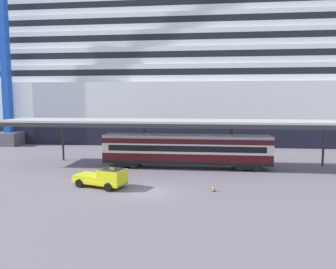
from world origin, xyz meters
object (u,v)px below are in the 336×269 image
at_px(cruise_ship, 271,75).
at_px(traffic_cone_mid, 118,172).
at_px(train_carriage, 186,150).
at_px(service_truck, 104,177).
at_px(dockside_crane, 9,51).
at_px(traffic_cone_near, 214,188).

height_order(cruise_ship, traffic_cone_mid, cruise_ship).
xyz_separation_m(cruise_ship, traffic_cone_mid, (-23.87, -36.89, -13.28)).
xyz_separation_m(cruise_ship, train_carriage, (-16.47, -32.13, -11.33)).
relative_size(cruise_ship, traffic_cone_mid, 227.01).
height_order(cruise_ship, service_truck, cruise_ship).
relative_size(traffic_cone_mid, dockside_crane, 0.01).
distance_m(traffic_cone_near, dockside_crane, 47.23).
bearing_deg(dockside_crane, train_carriage, -26.09).
bearing_deg(service_truck, cruise_ship, 60.16).
height_order(cruise_ship, traffic_cone_near, cruise_ship).
xyz_separation_m(cruise_ship, traffic_cone_near, (-13.45, -41.82, -13.32)).
xyz_separation_m(traffic_cone_near, dockside_crane, (-35.87, 25.77, 16.73)).
bearing_deg(traffic_cone_near, service_truck, 179.02).
bearing_deg(train_carriage, traffic_cone_mid, -147.28).
height_order(traffic_cone_mid, dockside_crane, dockside_crane).
relative_size(traffic_cone_near, dockside_crane, 0.01).
xyz_separation_m(train_carriage, traffic_cone_mid, (-7.40, -4.75, -1.95)).
distance_m(service_truck, traffic_cone_near, 10.47).
xyz_separation_m(train_carriage, service_truck, (-7.42, -9.51, -1.31)).
bearing_deg(service_truck, dockside_crane, 134.82).
xyz_separation_m(traffic_cone_mid, dockside_crane, (-25.45, 20.83, 16.69)).
distance_m(train_carriage, traffic_cone_mid, 9.01).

